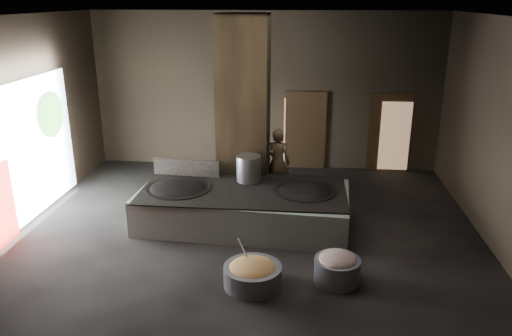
# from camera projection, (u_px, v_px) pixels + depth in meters

# --- Properties ---
(floor) EXTENTS (10.00, 9.00, 0.10)m
(floor) POSITION_uv_depth(u_px,v_px,m) (247.00, 233.00, 10.91)
(floor) COLOR black
(floor) RESTS_ON ground
(ceiling) EXTENTS (10.00, 9.00, 0.10)m
(ceiling) POSITION_uv_depth(u_px,v_px,m) (246.00, 13.00, 9.41)
(ceiling) COLOR black
(ceiling) RESTS_ON back_wall
(back_wall) EXTENTS (10.00, 0.10, 4.50)m
(back_wall) POSITION_uv_depth(u_px,v_px,m) (265.00, 91.00, 14.44)
(back_wall) COLOR black
(back_wall) RESTS_ON ground
(front_wall) EXTENTS (10.00, 0.10, 4.50)m
(front_wall) POSITION_uv_depth(u_px,v_px,m) (202.00, 230.00, 5.88)
(front_wall) COLOR black
(front_wall) RESTS_ON ground
(left_wall) EXTENTS (0.10, 9.00, 4.50)m
(left_wall) POSITION_uv_depth(u_px,v_px,m) (12.00, 125.00, 10.63)
(left_wall) COLOR black
(left_wall) RESTS_ON ground
(right_wall) EXTENTS (0.10, 9.00, 4.50)m
(right_wall) POSITION_uv_depth(u_px,v_px,m) (505.00, 138.00, 9.68)
(right_wall) COLOR black
(right_wall) RESTS_ON ground
(pillar) EXTENTS (1.20, 1.20, 4.50)m
(pillar) POSITION_uv_depth(u_px,v_px,m) (244.00, 111.00, 11.97)
(pillar) COLOR black
(pillar) RESTS_ON ground
(hearth_platform) EXTENTS (4.72, 2.48, 0.80)m
(hearth_platform) POSITION_uv_depth(u_px,v_px,m) (244.00, 207.00, 11.12)
(hearth_platform) COLOR #ABBAA7
(hearth_platform) RESTS_ON ground
(platform_cap) EXTENTS (4.48, 2.15, 0.03)m
(platform_cap) POSITION_uv_depth(u_px,v_px,m) (244.00, 190.00, 10.99)
(platform_cap) COLOR black
(platform_cap) RESTS_ON hearth_platform
(wok_left) EXTENTS (1.44, 1.44, 0.40)m
(wok_left) POSITION_uv_depth(u_px,v_px,m) (179.00, 191.00, 11.10)
(wok_left) COLOR black
(wok_left) RESTS_ON hearth_platform
(wok_left_rim) EXTENTS (1.47, 1.47, 0.05)m
(wok_left_rim) POSITION_uv_depth(u_px,v_px,m) (179.00, 188.00, 11.07)
(wok_left_rim) COLOR black
(wok_left_rim) RESTS_ON hearth_platform
(wok_right) EXTENTS (1.35, 1.35, 0.38)m
(wok_right) POSITION_uv_depth(u_px,v_px,m) (305.00, 194.00, 10.93)
(wok_right) COLOR black
(wok_right) RESTS_ON hearth_platform
(wok_right_rim) EXTENTS (1.38, 1.38, 0.05)m
(wok_right_rim) POSITION_uv_depth(u_px,v_px,m) (305.00, 191.00, 10.91)
(wok_right_rim) COLOR black
(wok_right_rim) RESTS_ON hearth_platform
(stock_pot) EXTENTS (0.56, 0.56, 0.60)m
(stock_pot) POSITION_uv_depth(u_px,v_px,m) (249.00, 168.00, 11.40)
(stock_pot) COLOR #ACAFB4
(stock_pot) RESTS_ON hearth_platform
(splash_guard) EXTENTS (1.59, 0.16, 0.40)m
(splash_guard) POSITION_uv_depth(u_px,v_px,m) (186.00, 168.00, 11.76)
(splash_guard) COLOR black
(splash_guard) RESTS_ON hearth_platform
(cook) EXTENTS (0.70, 0.51, 1.75)m
(cook) POSITION_uv_depth(u_px,v_px,m) (278.00, 162.00, 12.64)
(cook) COLOR brown
(cook) RESTS_ON ground
(veg_basin) EXTENTS (1.13, 1.13, 0.38)m
(veg_basin) POSITION_uv_depth(u_px,v_px,m) (253.00, 276.00, 8.79)
(veg_basin) COLOR slate
(veg_basin) RESTS_ON ground
(veg_fill) EXTENTS (0.85, 0.85, 0.26)m
(veg_fill) POSITION_uv_depth(u_px,v_px,m) (253.00, 268.00, 8.73)
(veg_fill) COLOR tan
(veg_fill) RESTS_ON veg_basin
(ladle) EXTENTS (0.24, 0.37, 0.73)m
(ladle) POSITION_uv_depth(u_px,v_px,m) (245.00, 253.00, 8.82)
(ladle) COLOR #ACAFB4
(ladle) RESTS_ON veg_basin
(meat_basin) EXTENTS (0.95, 0.95, 0.45)m
(meat_basin) POSITION_uv_depth(u_px,v_px,m) (337.00, 270.00, 8.89)
(meat_basin) COLOR slate
(meat_basin) RESTS_ON ground
(meat_fill) EXTENTS (0.68, 0.68, 0.26)m
(meat_fill) POSITION_uv_depth(u_px,v_px,m) (338.00, 259.00, 8.82)
(meat_fill) COLOR #A76D64
(meat_fill) RESTS_ON meat_basin
(doorway_near) EXTENTS (1.18, 0.08, 2.38)m
(doorway_near) POSITION_uv_depth(u_px,v_px,m) (305.00, 132.00, 14.60)
(doorway_near) COLOR black
(doorway_near) RESTS_ON ground
(doorway_near_glow) EXTENTS (0.88, 0.04, 2.07)m
(doorway_near_glow) POSITION_uv_depth(u_px,v_px,m) (299.00, 133.00, 14.64)
(doorway_near_glow) COLOR #8C6647
(doorway_near_glow) RESTS_ON ground
(doorway_far) EXTENTS (1.18, 0.08, 2.38)m
(doorway_far) POSITION_uv_depth(u_px,v_px,m) (389.00, 134.00, 14.38)
(doorway_far) COLOR black
(doorway_far) RESTS_ON ground
(doorway_far_glow) EXTENTS (0.85, 0.04, 2.00)m
(doorway_far_glow) POSITION_uv_depth(u_px,v_px,m) (395.00, 136.00, 14.31)
(doorway_far_glow) COLOR #8C6647
(doorway_far_glow) RESTS_ON ground
(left_opening) EXTENTS (0.04, 4.20, 3.10)m
(left_opening) POSITION_uv_depth(u_px,v_px,m) (26.00, 152.00, 11.02)
(left_opening) COLOR white
(left_opening) RESTS_ON ground
(pavilion_sliver) EXTENTS (0.05, 0.90, 1.70)m
(pavilion_sliver) POSITION_uv_depth(u_px,v_px,m) (0.00, 207.00, 10.03)
(pavilion_sliver) COLOR maroon
(pavilion_sliver) RESTS_ON ground
(tree_silhouette) EXTENTS (0.28, 1.10, 1.10)m
(tree_silhouette) POSITION_uv_depth(u_px,v_px,m) (51.00, 114.00, 11.85)
(tree_silhouette) COLOR #194714
(tree_silhouette) RESTS_ON left_opening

